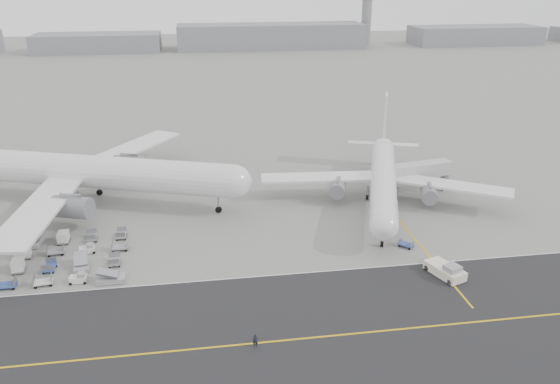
{
  "coord_description": "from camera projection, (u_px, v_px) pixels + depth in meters",
  "views": [
    {
      "loc": [
        -5.67,
        -73.33,
        42.7
      ],
      "look_at": [
        7.42,
        12.0,
        7.76
      ],
      "focal_mm": 35.0,
      "sensor_mm": 36.0,
      "label": 1
    }
  ],
  "objects": [
    {
      "name": "gse_cluster",
      "position": [
        70.0,
        261.0,
        86.62
      ],
      "size": [
        23.45,
        22.67,
        2.05
      ],
      "primitive_type": null,
      "rotation": [
        0.0,
        0.0,
        0.04
      ],
      "color": "#9F9FA4",
      "rests_on": "ground"
    },
    {
      "name": "stray_dolly",
      "position": [
        406.0,
        247.0,
        91.1
      ],
      "size": [
        2.69,
        2.69,
        1.45
      ],
      "primitive_type": null,
      "rotation": [
        0.0,
        0.0,
        0.78
      ],
      "color": "silver",
      "rests_on": "ground"
    },
    {
      "name": "horizon_buildings",
      "position": [
        254.0,
        48.0,
        326.44
      ],
      "size": [
        520.0,
        28.0,
        28.0
      ],
      "primitive_type": null,
      "color": "gray",
      "rests_on": "ground"
    },
    {
      "name": "jet_bridge",
      "position": [
        415.0,
        172.0,
        111.73
      ],
      "size": [
        17.65,
        6.21,
        6.58
      ],
      "rotation": [
        0.0,
        0.0,
        0.18
      ],
      "color": "gray",
      "rests_on": "ground"
    },
    {
      "name": "taxiway",
      "position": [
        297.0,
        339.0,
        68.23
      ],
      "size": [
        220.0,
        59.0,
        0.03
      ],
      "color": "#262528",
      "rests_on": "ground"
    },
    {
      "name": "ground",
      "position": [
        244.0,
        270.0,
        84.01
      ],
      "size": [
        700.0,
        700.0,
        0.0
      ],
      "primitive_type": "plane",
      "color": "gray",
      "rests_on": "ground"
    },
    {
      "name": "airliner_b",
      "position": [
        383.0,
        178.0,
        107.54
      ],
      "size": [
        47.08,
        47.99,
        17.16
      ],
      "rotation": [
        0.0,
        0.0,
        -0.32
      ],
      "color": "silver",
      "rests_on": "ground"
    },
    {
      "name": "ground_crew_a",
      "position": [
        255.0,
        341.0,
        66.49
      ],
      "size": [
        0.76,
        0.6,
        1.85
      ],
      "primitive_type": "imported",
      "rotation": [
        0.0,
        0.0,
        -0.26
      ],
      "color": "black",
      "rests_on": "ground"
    },
    {
      "name": "airliner_a",
      "position": [
        88.0,
        172.0,
        106.22
      ],
      "size": [
        63.24,
        62.09,
        22.73
      ],
      "rotation": [
        0.0,
        0.0,
        1.23
      ],
      "color": "silver",
      "rests_on": "ground"
    },
    {
      "name": "control_tower",
      "position": [
        366.0,
        18.0,
        334.77
      ],
      "size": [
        7.0,
        7.0,
        31.25
      ],
      "color": "gray",
      "rests_on": "ground"
    },
    {
      "name": "pushback_tug",
      "position": [
        446.0,
        270.0,
        82.06
      ],
      "size": [
        4.98,
        8.2,
        2.34
      ],
      "rotation": [
        0.0,
        0.0,
        0.36
      ],
      "color": "silver",
      "rests_on": "ground"
    }
  ]
}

